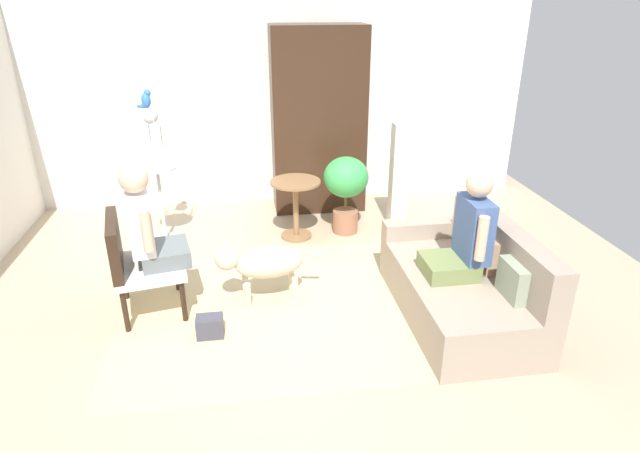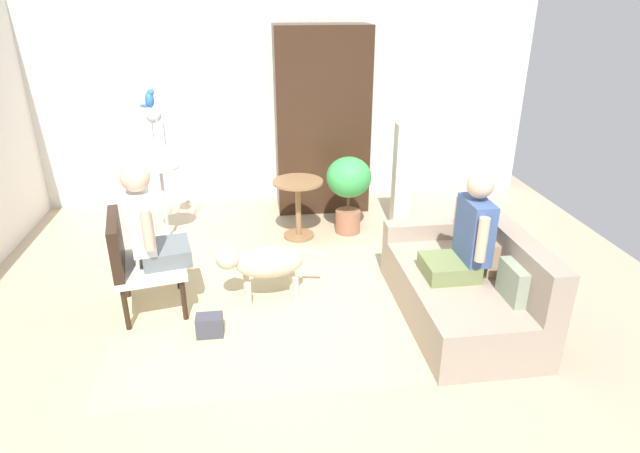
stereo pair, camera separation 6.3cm
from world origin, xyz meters
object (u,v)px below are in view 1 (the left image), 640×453
at_px(round_end_table, 296,201).
at_px(bird_cage_stand, 158,179).
at_px(handbag, 210,327).
at_px(armchair, 133,258).
at_px(dog, 263,263).
at_px(potted_plant, 346,184).
at_px(parrot, 146,99).
at_px(armoire_cabinet, 318,121).
at_px(person_on_armchair, 147,225).
at_px(column_lamp, 399,177).
at_px(couch, 465,283).
at_px(person_on_couch, 466,235).

height_order(round_end_table, bird_cage_stand, bird_cage_stand).
bearing_deg(handbag, armchair, 143.34).
xyz_separation_m(armchair, round_end_table, (1.47, 1.32, -0.09)).
xyz_separation_m(armchair, bird_cage_stand, (0.04, 1.40, 0.21)).
bearing_deg(dog, potted_plant, 53.97).
height_order(armchair, parrot, parrot).
relative_size(bird_cage_stand, armoire_cabinet, 0.67).
bearing_deg(armoire_cabinet, person_on_armchair, -127.69).
relative_size(column_lamp, handbag, 5.80).
distance_m(couch, armchair, 2.74).
bearing_deg(armoire_cabinet, bird_cage_stand, -155.08).
xyz_separation_m(person_on_armchair, dog, (0.91, 0.01, -0.41)).
height_order(bird_cage_stand, parrot, parrot).
bearing_deg(handbag, person_on_couch, 0.37).
xyz_separation_m(potted_plant, handbag, (-1.43, -1.83, -0.48)).
height_order(dog, handbag, dog).
distance_m(couch, armoire_cabinet, 2.89).
distance_m(armchair, dog, 1.06).
bearing_deg(dog, couch, -14.99).
distance_m(person_on_armchair, armoire_cabinet, 2.81).
distance_m(person_on_couch, round_end_table, 2.14).
relative_size(person_on_armchair, dog, 0.93).
distance_m(round_end_table, potted_plant, 0.59).
height_order(person_on_armchair, parrot, parrot).
relative_size(person_on_couch, dog, 0.94).
height_order(person_on_couch, handbag, person_on_couch).
xyz_separation_m(person_on_couch, handbag, (-2.05, -0.01, -0.65)).
bearing_deg(bird_cage_stand, person_on_armchair, -85.92).
xyz_separation_m(person_on_armchair, parrot, (-0.12, 1.37, 0.76)).
bearing_deg(column_lamp, armchair, -151.48).
bearing_deg(armchair, person_on_armchair, 11.49).
height_order(round_end_table, dog, round_end_table).
relative_size(round_end_table, dog, 0.71).
height_order(parrot, armoire_cabinet, armoire_cabinet).
height_order(couch, person_on_armchair, person_on_armchair).
bearing_deg(round_end_table, person_on_couch, -56.07).
distance_m(armchair, parrot, 1.74).
distance_m(round_end_table, column_lamp, 1.20).
bearing_deg(armchair, couch, -8.59).
distance_m(person_on_armchair, dog, 1.00).
bearing_deg(person_on_armchair, armoire_cabinet, 52.31).
xyz_separation_m(couch, armoire_cabinet, (-0.86, 2.64, 0.81)).
bearing_deg(round_end_table, parrot, 176.98).
relative_size(couch, handbag, 7.93).
distance_m(couch, person_on_armchair, 2.65).
bearing_deg(potted_plant, armchair, -145.74).
bearing_deg(armoire_cabinet, column_lamp, -44.86).
relative_size(person_on_armchair, parrot, 4.72).
relative_size(couch, person_on_couch, 1.91).
bearing_deg(column_lamp, round_end_table, -174.35).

